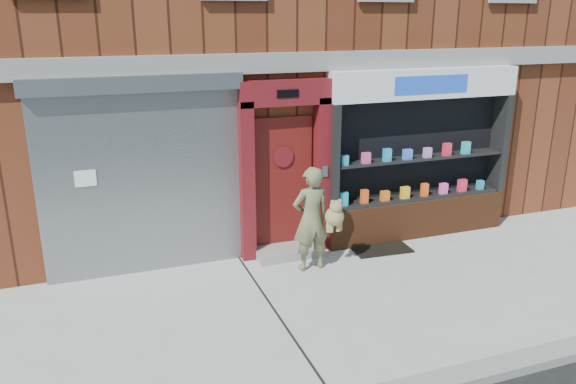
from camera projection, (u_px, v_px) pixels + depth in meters
name	position (u px, v px, depth m)	size (l,w,h in m)	color
ground	(377.00, 293.00, 8.12)	(80.00, 80.00, 0.00)	#9E9E99
curb	(471.00, 375.00, 6.17)	(60.00, 0.30, 0.12)	gray
building	(254.00, 8.00, 12.29)	(12.00, 8.16, 8.00)	#562413
shutter_bay	(141.00, 165.00, 8.36)	(3.10, 0.30, 3.04)	gray
red_door_bay	(285.00, 169.00, 9.11)	(1.52, 0.58, 2.90)	#4F0D12
pharmacy_bay	(419.00, 162.00, 9.90)	(3.50, 0.41, 3.00)	brown
woman	(313.00, 219.00, 8.68)	(0.81, 0.50, 1.67)	#686844
doormat	(379.00, 247.00, 9.70)	(0.99, 0.69, 0.02)	black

